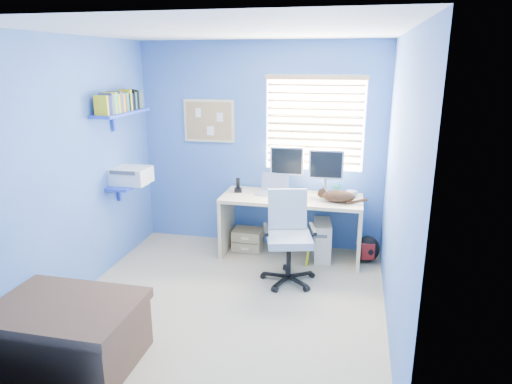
% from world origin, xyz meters
% --- Properties ---
extents(floor, '(3.00, 3.20, 0.00)m').
position_xyz_m(floor, '(0.00, 0.00, 0.00)').
color(floor, tan).
rests_on(floor, ground).
extents(ceiling, '(3.00, 3.20, 0.00)m').
position_xyz_m(ceiling, '(0.00, 0.00, 2.50)').
color(ceiling, white).
rests_on(ceiling, wall_back).
extents(wall_back, '(3.00, 0.01, 2.50)m').
position_xyz_m(wall_back, '(0.00, 1.60, 1.25)').
color(wall_back, '#3E64B3').
rests_on(wall_back, ground).
extents(wall_front, '(3.00, 0.01, 2.50)m').
position_xyz_m(wall_front, '(0.00, -1.60, 1.25)').
color(wall_front, '#3E64B3').
rests_on(wall_front, ground).
extents(wall_left, '(0.01, 3.20, 2.50)m').
position_xyz_m(wall_left, '(-1.50, 0.00, 1.25)').
color(wall_left, '#3E64B3').
rests_on(wall_left, ground).
extents(wall_right, '(0.01, 3.20, 2.50)m').
position_xyz_m(wall_right, '(1.50, 0.00, 1.25)').
color(wall_right, '#3E64B3').
rests_on(wall_right, ground).
extents(desk, '(1.63, 0.65, 0.74)m').
position_xyz_m(desk, '(0.44, 1.26, 0.37)').
color(desk, '#D3B884').
rests_on(desk, floor).
extents(laptop, '(0.37, 0.32, 0.22)m').
position_xyz_m(laptop, '(0.19, 1.30, 0.85)').
color(laptop, silver).
rests_on(laptop, desk).
extents(monitor_left, '(0.40, 0.13, 0.54)m').
position_xyz_m(monitor_left, '(0.34, 1.51, 1.01)').
color(monitor_left, silver).
rests_on(monitor_left, desk).
extents(monitor_right, '(0.40, 0.14, 0.54)m').
position_xyz_m(monitor_right, '(0.82, 1.42, 1.01)').
color(monitor_right, silver).
rests_on(monitor_right, desk).
extents(phone, '(0.11, 0.13, 0.17)m').
position_xyz_m(phone, '(-0.22, 1.32, 0.82)').
color(phone, black).
rests_on(phone, desk).
extents(mug, '(0.10, 0.09, 0.10)m').
position_xyz_m(mug, '(0.95, 1.50, 0.79)').
color(mug, '#1E7F70').
rests_on(mug, desk).
extents(cd_spindle, '(0.13, 0.13, 0.07)m').
position_xyz_m(cd_spindle, '(1.12, 1.41, 0.78)').
color(cd_spindle, silver).
rests_on(cd_spindle, desk).
extents(cat, '(0.40, 0.27, 0.13)m').
position_xyz_m(cat, '(0.98, 1.17, 0.81)').
color(cat, black).
rests_on(cat, desk).
extents(tower_pc, '(0.24, 0.46, 0.45)m').
position_xyz_m(tower_pc, '(0.81, 1.27, 0.23)').
color(tower_pc, beige).
rests_on(tower_pc, floor).
extents(drawer_boxes, '(0.35, 0.28, 0.27)m').
position_xyz_m(drawer_boxes, '(-0.10, 1.31, 0.14)').
color(drawer_boxes, tan).
rests_on(drawer_boxes, floor).
extents(yellow_book, '(0.03, 0.17, 0.24)m').
position_xyz_m(yellow_book, '(0.67, 1.07, 0.12)').
color(yellow_book, yellow).
rests_on(yellow_book, floor).
extents(backpack, '(0.31, 0.25, 0.32)m').
position_xyz_m(backpack, '(1.35, 1.27, 0.16)').
color(backpack, black).
rests_on(backpack, floor).
extents(bed_corner, '(1.04, 0.74, 0.50)m').
position_xyz_m(bed_corner, '(-0.94, -1.12, 0.25)').
color(bed_corner, '#513826').
rests_on(bed_corner, floor).
extents(office_chair, '(0.68, 0.68, 0.96)m').
position_xyz_m(office_chair, '(0.51, 0.63, 0.36)').
color(office_chair, black).
rests_on(office_chair, floor).
extents(window_blinds, '(1.15, 0.05, 1.10)m').
position_xyz_m(window_blinds, '(0.65, 1.57, 1.55)').
color(window_blinds, white).
rests_on(window_blinds, ground).
extents(corkboard, '(0.64, 0.02, 0.52)m').
position_xyz_m(corkboard, '(-0.65, 1.58, 1.55)').
color(corkboard, '#D3B884').
rests_on(corkboard, ground).
extents(wall_shelves, '(0.42, 0.90, 1.05)m').
position_xyz_m(wall_shelves, '(-1.35, 0.75, 1.43)').
color(wall_shelves, blue).
rests_on(wall_shelves, ground).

